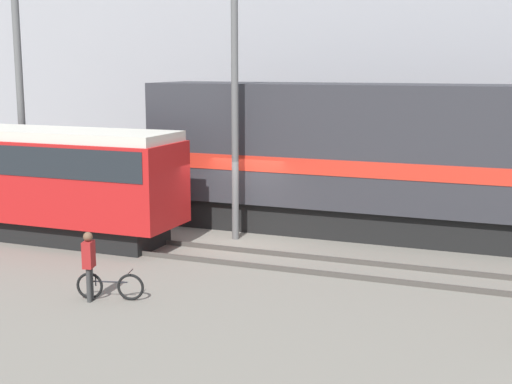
{
  "coord_description": "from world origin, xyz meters",
  "views": [
    {
      "loc": [
        8.76,
        -20.08,
        5.48
      ],
      "look_at": [
        1.04,
        -0.88,
        1.8
      ],
      "focal_mm": 50.0,
      "sensor_mm": 36.0,
      "label": 1
    }
  ],
  "objects": [
    {
      "name": "ground_plane",
      "position": [
        0.0,
        0.0,
        0.0
      ],
      "size": [
        120.0,
        120.0,
        0.0
      ],
      "primitive_type": "plane",
      "color": "slate"
    },
    {
      "name": "track_near",
      "position": [
        0.0,
        -1.88,
        0.07
      ],
      "size": [
        60.0,
        1.51,
        0.14
      ],
      "color": "#47423D",
      "rests_on": "ground"
    },
    {
      "name": "track_far",
      "position": [
        0.0,
        2.48,
        0.07
      ],
      "size": [
        60.0,
        1.51,
        0.14
      ],
      "color": "#47423D",
      "rests_on": "ground"
    },
    {
      "name": "building_backdrop",
      "position": [
        0.0,
        10.49,
        7.02
      ],
      "size": [
        48.51,
        6.0,
        14.03
      ],
      "color": "#99999E",
      "rests_on": "ground"
    },
    {
      "name": "freight_locomotive",
      "position": [
        6.06,
        2.48,
        2.57
      ],
      "size": [
        19.34,
        3.04,
        5.51
      ],
      "color": "black",
      "rests_on": "ground"
    },
    {
      "name": "streetcar",
      "position": [
        -6.14,
        -1.88,
        2.01
      ],
      "size": [
        9.76,
        2.54,
        3.52
      ],
      "color": "black",
      "rests_on": "ground"
    },
    {
      "name": "bicycle",
      "position": [
        -0.5,
        -6.34,
        0.33
      ],
      "size": [
        1.6,
        0.61,
        0.71
      ],
      "color": "black",
      "rests_on": "ground"
    },
    {
      "name": "person",
      "position": [
        -0.88,
        -6.6,
        1.01
      ],
      "size": [
        0.31,
        0.41,
        1.67
      ],
      "color": "#333333",
      "rests_on": "ground"
    },
    {
      "name": "utility_pole_left",
      "position": [
        -8.41,
        0.3,
        4.78
      ],
      "size": [
        0.26,
        0.26,
        9.56
      ],
      "color": "#595959",
      "rests_on": "ground"
    },
    {
      "name": "utility_pole_center",
      "position": [
        -0.15,
        0.3,
        4.15
      ],
      "size": [
        0.22,
        0.22,
        8.3
      ],
      "color": "#595959",
      "rests_on": "ground"
    }
  ]
}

